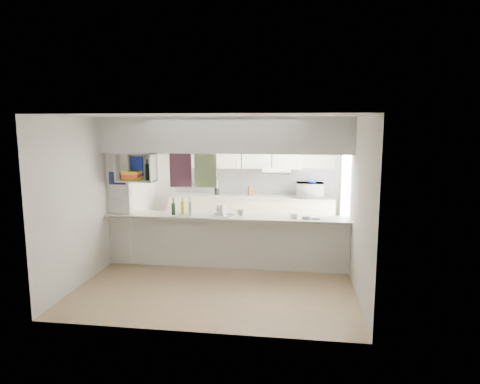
% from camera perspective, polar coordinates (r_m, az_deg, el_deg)
% --- Properties ---
extents(floor, '(4.80, 4.80, 0.00)m').
position_cam_1_polar(floor, '(7.62, -1.84, -9.95)').
color(floor, '#9C7F5A').
rests_on(floor, ground).
extents(ceiling, '(4.80, 4.80, 0.00)m').
position_cam_1_polar(ceiling, '(7.21, -1.95, 9.98)').
color(ceiling, white).
rests_on(ceiling, wall_back).
extents(wall_back, '(4.20, 0.00, 4.20)m').
position_cam_1_polar(wall_back, '(9.66, 0.52, 2.02)').
color(wall_back, silver).
rests_on(wall_back, floor).
extents(wall_left, '(0.00, 4.80, 4.80)m').
position_cam_1_polar(wall_left, '(7.93, -17.02, 0.08)').
color(wall_left, silver).
rests_on(wall_left, floor).
extents(wall_right, '(0.00, 4.80, 4.80)m').
position_cam_1_polar(wall_right, '(7.25, 14.68, -0.63)').
color(wall_right, silver).
rests_on(wall_right, floor).
extents(servery_partition, '(4.20, 0.50, 2.60)m').
position_cam_1_polar(servery_partition, '(7.29, -3.25, 2.55)').
color(servery_partition, silver).
rests_on(servery_partition, floor).
extents(cubby_shelf, '(0.65, 0.35, 0.50)m').
position_cam_1_polar(cubby_shelf, '(7.61, -13.71, 2.98)').
color(cubby_shelf, white).
rests_on(cubby_shelf, bulkhead).
extents(kitchen_run, '(3.60, 0.63, 2.24)m').
position_cam_1_polar(kitchen_run, '(9.45, 1.27, -1.05)').
color(kitchen_run, beige).
rests_on(kitchen_run, floor).
extents(microwave, '(0.58, 0.40, 0.32)m').
position_cam_1_polar(microwave, '(9.27, 9.30, 0.24)').
color(microwave, white).
rests_on(microwave, bench_top).
extents(bowl, '(0.23, 0.23, 0.06)m').
position_cam_1_polar(bowl, '(9.21, 9.63, 1.35)').
color(bowl, '#0D1C95').
rests_on(bowl, microwave).
extents(dish_rack, '(0.43, 0.38, 0.20)m').
position_cam_1_polar(dish_rack, '(7.39, -2.24, -2.53)').
color(dish_rack, silver).
rests_on(dish_rack, breakfast_bar).
extents(cup, '(0.13, 0.13, 0.10)m').
position_cam_1_polar(cup, '(7.28, 0.10, -2.81)').
color(cup, white).
rests_on(cup, dish_rack).
extents(wine_bottles, '(0.37, 0.15, 0.33)m').
position_cam_1_polar(wine_bottles, '(7.50, -7.67, -2.11)').
color(wine_bottles, black).
rests_on(wine_bottles, breakfast_bar).
extents(plastic_tubs, '(0.49, 0.22, 0.07)m').
position_cam_1_polar(plastic_tubs, '(7.24, 7.95, -3.25)').
color(plastic_tubs, silver).
rests_on(plastic_tubs, breakfast_bar).
extents(utensil_jar, '(0.10, 0.10, 0.15)m').
position_cam_1_polar(utensil_jar, '(9.54, -3.10, 0.07)').
color(utensil_jar, black).
rests_on(utensil_jar, bench_top).
extents(knife_block, '(0.12, 0.11, 0.20)m').
position_cam_1_polar(knife_block, '(9.46, 1.41, 0.16)').
color(knife_block, brown).
rests_on(knife_block, bench_top).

